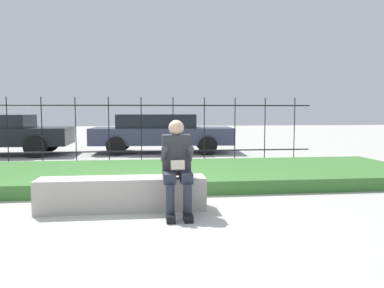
# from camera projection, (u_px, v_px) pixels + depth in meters

# --- Properties ---
(ground_plane) EXTENTS (60.00, 60.00, 0.00)m
(ground_plane) POSITION_uv_depth(u_px,v_px,m) (137.00, 209.00, 5.24)
(ground_plane) COLOR #B2AFA8
(stone_bench) EXTENTS (2.30, 0.46, 0.45)m
(stone_bench) POSITION_uv_depth(u_px,v_px,m) (123.00, 195.00, 5.20)
(stone_bench) COLOR #ADA89E
(stone_bench) RESTS_ON ground_plane
(person_seated_reader) EXTENTS (0.42, 0.73, 1.25)m
(person_seated_reader) POSITION_uv_depth(u_px,v_px,m) (177.00, 163.00, 4.98)
(person_seated_reader) COLOR black
(person_seated_reader) RESTS_ON ground_plane
(grass_berm) EXTENTS (10.97, 2.95, 0.23)m
(grass_berm) POSITION_uv_depth(u_px,v_px,m) (140.00, 175.00, 7.38)
(grass_berm) COLOR #3D7533
(grass_berm) RESTS_ON ground_plane
(iron_fence) EXTENTS (8.97, 0.03, 1.73)m
(iron_fence) POSITION_uv_depth(u_px,v_px,m) (141.00, 129.00, 9.56)
(iron_fence) COLOR black
(iron_fence) RESTS_ON ground_plane
(car_parked_center) EXTENTS (4.70, 2.04, 1.27)m
(car_parked_center) POSITION_uv_depth(u_px,v_px,m) (161.00, 132.00, 12.43)
(car_parked_center) COLOR #383D56
(car_parked_center) RESTS_ON ground_plane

